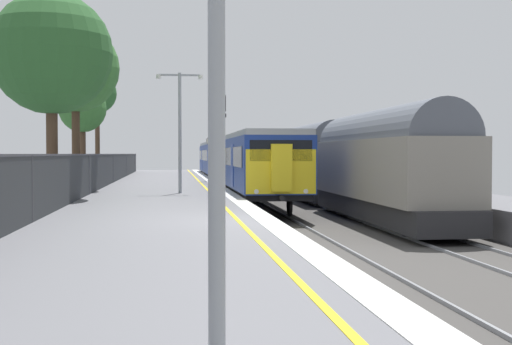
# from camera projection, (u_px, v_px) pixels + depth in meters

# --- Properties ---
(ground) EXTENTS (17.40, 110.00, 1.21)m
(ground) POSITION_uv_depth(u_px,v_px,m) (352.00, 242.00, 17.82)
(ground) COLOR slate
(commuter_train_at_platform) EXTENTS (2.83, 41.72, 3.81)m
(commuter_train_at_platform) POSITION_uv_depth(u_px,v_px,m) (233.00, 160.00, 46.28)
(commuter_train_at_platform) COLOR navy
(commuter_train_at_platform) RESTS_ON ground
(freight_train_adjacent_track) EXTENTS (2.60, 27.38, 4.34)m
(freight_train_adjacent_track) POSITION_uv_depth(u_px,v_px,m) (340.00, 161.00, 33.22)
(freight_train_adjacent_track) COLOR #232326
(freight_train_adjacent_track) RESTS_ON ground
(signal_gantry) EXTENTS (1.10, 0.24, 5.44)m
(signal_gantry) POSITION_uv_depth(u_px,v_px,m) (214.00, 127.00, 42.37)
(signal_gantry) COLOR #47474C
(signal_gantry) RESTS_ON ground
(speed_limit_sign) EXTENTS (0.59, 0.08, 2.72)m
(speed_limit_sign) POSITION_uv_depth(u_px,v_px,m) (212.00, 153.00, 39.03)
(speed_limit_sign) COLOR #59595B
(speed_limit_sign) RESTS_ON ground
(platform_lamp_mid) EXTENTS (2.00, 0.20, 5.18)m
(platform_lamp_mid) POSITION_uv_depth(u_px,v_px,m) (180.00, 122.00, 29.33)
(platform_lamp_mid) COLOR #93999E
(platform_lamp_mid) RESTS_ON ground
(platform_back_fence) EXTENTS (0.07, 99.00, 1.70)m
(platform_back_fence) POSITION_uv_depth(u_px,v_px,m) (31.00, 187.00, 16.79)
(platform_back_fence) COLOR #282B2D
(platform_back_fence) RESTS_ON ground
(background_tree_left) EXTENTS (2.94, 2.94, 7.74)m
(background_tree_left) POSITION_uv_depth(u_px,v_px,m) (97.00, 96.00, 51.88)
(background_tree_left) COLOR #473323
(background_tree_left) RESTS_ON ground
(background_tree_centre) EXTENTS (3.19, 3.19, 6.32)m
(background_tree_centre) POSITION_uv_depth(u_px,v_px,m) (82.00, 110.00, 45.70)
(background_tree_centre) COLOR #473323
(background_tree_centre) RESTS_ON ground
(background_tree_right) EXTENTS (4.08, 4.08, 7.72)m
(background_tree_right) POSITION_uv_depth(u_px,v_px,m) (74.00, 72.00, 31.87)
(background_tree_right) COLOR #473323
(background_tree_right) RESTS_ON ground
(background_tree_back) EXTENTS (4.63, 4.63, 7.83)m
(background_tree_back) POSITION_uv_depth(u_px,v_px,m) (53.00, 57.00, 25.80)
(background_tree_back) COLOR #473323
(background_tree_back) RESTS_ON ground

